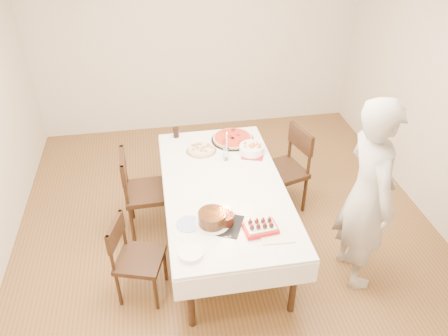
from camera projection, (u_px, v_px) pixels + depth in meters
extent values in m
plane|color=brown|center=(229.00, 236.00, 4.67)|extent=(5.00, 5.00, 0.00)
cube|color=beige|center=(197.00, 37.00, 5.93)|extent=(4.50, 0.04, 2.70)
cube|color=silver|center=(224.00, 215.00, 4.39)|extent=(1.21, 2.18, 0.75)
imported|color=#B2AEA8|center=(367.00, 196.00, 3.75)|extent=(0.45, 0.68, 1.86)
cylinder|color=beige|center=(201.00, 150.00, 4.66)|extent=(0.41, 0.41, 0.04)
cylinder|color=red|center=(233.00, 139.00, 4.85)|extent=(0.55, 0.55, 0.04)
cube|color=#B21E1E|center=(253.00, 155.00, 4.62)|extent=(0.29, 0.29, 0.01)
cylinder|color=white|center=(252.00, 149.00, 4.61)|extent=(0.32, 0.32, 0.08)
cylinder|color=white|center=(227.00, 142.00, 4.59)|extent=(0.05, 0.05, 0.25)
cylinder|color=black|center=(176.00, 132.00, 4.88)|extent=(0.08, 0.08, 0.12)
cylinder|color=black|center=(212.00, 218.00, 3.69)|extent=(0.39, 0.39, 0.12)
cube|color=black|center=(224.00, 225.00, 3.72)|extent=(0.39, 0.39, 0.01)
cylinder|color=#34180E|center=(225.00, 216.00, 3.68)|extent=(0.16, 0.16, 0.15)
cube|color=beige|center=(277.00, 236.00, 3.60)|extent=(0.28, 0.20, 0.02)
cylinder|color=white|center=(191.00, 254.00, 3.41)|extent=(0.21, 0.21, 0.04)
cylinder|color=white|center=(189.00, 224.00, 3.72)|extent=(0.22, 0.22, 0.01)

